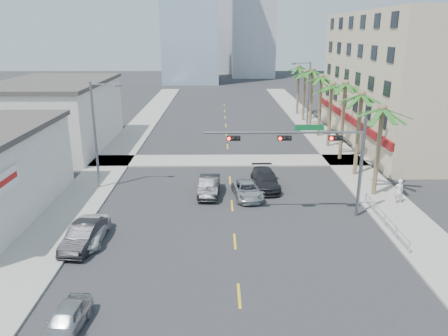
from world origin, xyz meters
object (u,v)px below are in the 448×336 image
car_parked_mid (84,236)px  car_lane_left (209,186)px  car_lane_center (247,190)px  traffic_signal_mast (317,149)px  car_lane_right (265,179)px  car_parked_far (88,231)px  pedestrian (399,191)px  car_parked_near (66,320)px

car_parked_mid → car_lane_left: bearing=56.1°
car_parked_mid → car_lane_center: 13.51m
traffic_signal_mast → car_lane_right: traffic_signal_mast is taller
car_parked_mid → car_lane_center: size_ratio=0.99×
traffic_signal_mast → car_parked_far: (-15.18, -3.68, -4.42)m
car_lane_left → pedestrian: bearing=-6.2°
car_parked_mid → car_lane_right: (12.33, 10.52, 0.03)m
traffic_signal_mast → car_parked_mid: 16.42m
traffic_signal_mast → car_lane_right: size_ratio=2.12×
car_parked_near → car_lane_right: car_lane_right is taller
traffic_signal_mast → car_lane_center: traffic_signal_mast is taller
car_parked_mid → car_lane_center: car_parked_mid is taller
traffic_signal_mast → car_parked_near: 19.07m
car_parked_far → pedestrian: pedestrian is taller
car_lane_center → car_parked_near: bearing=-125.4°
car_parked_near → traffic_signal_mast: bearing=47.2°
car_parked_far → car_lane_left: bearing=45.5°
car_parked_mid → car_parked_near: bearing=-72.5°
car_parked_near → car_lane_right: bearing=64.3°
car_parked_mid → car_lane_right: bearing=46.8°
traffic_signal_mast → car_parked_near: traffic_signal_mast is taller
car_parked_near → car_parked_mid: 8.26m
car_parked_far → pedestrian: 22.96m
car_parked_near → car_parked_mid: size_ratio=0.80×
car_parked_near → car_parked_mid: bearing=105.4°
car_parked_near → car_lane_left: size_ratio=0.78×
car_lane_center → car_lane_right: size_ratio=0.86×
car_parked_near → pedestrian: bearing=39.8°
car_parked_mid → car_lane_right: 16.21m
car_parked_mid → car_parked_far: (0.00, 0.84, -0.09)m
car_lane_center → pedestrian: bearing=-14.6°
car_lane_left → pedestrian: size_ratio=2.38×
pedestrian → car_parked_near: bearing=35.8°
car_parked_near → car_parked_far: size_ratio=0.77×
car_lane_right → pedestrian: pedestrian is taller
car_parked_near → car_parked_mid: car_parked_mid is taller
car_parked_far → car_parked_near: bearing=-81.3°
car_parked_near → car_lane_center: bearing=65.3°
traffic_signal_mast → car_parked_near: size_ratio=3.11×
traffic_signal_mast → car_parked_near: (-13.58, -12.62, -4.45)m
pedestrian → car_lane_left: bearing=-8.8°
car_parked_far → car_lane_right: size_ratio=0.88×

